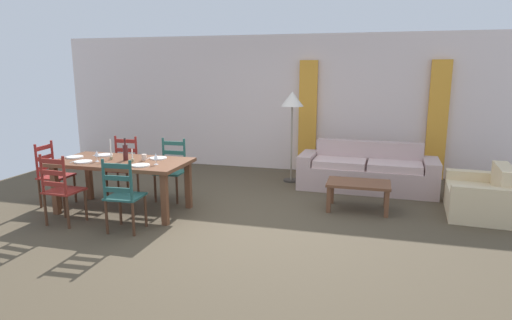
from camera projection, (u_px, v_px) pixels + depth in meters
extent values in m
cube|color=#4C402E|center=(229.00, 220.00, 6.01)|extent=(9.60, 9.60, 0.02)
cube|color=beige|center=(280.00, 103.00, 8.84)|extent=(9.60, 0.16, 2.70)
cube|color=orange|center=(308.00, 117.00, 8.61)|extent=(0.35, 0.08, 2.20)
cube|color=orange|center=(437.00, 121.00, 7.99)|extent=(0.35, 0.08, 2.20)
cube|color=brown|center=(122.00, 162.00, 6.21)|extent=(1.90, 0.96, 0.05)
cube|color=brown|center=(55.00, 190.00, 6.15)|extent=(0.08, 0.08, 0.70)
cube|color=brown|center=(165.00, 199.00, 5.71)|extent=(0.08, 0.08, 0.70)
cube|color=brown|center=(89.00, 178.00, 6.86)|extent=(0.08, 0.08, 0.70)
cube|color=brown|center=(188.00, 185.00, 6.43)|extent=(0.08, 0.08, 0.70)
cube|color=maroon|center=(64.00, 191.00, 5.76)|extent=(0.44, 0.42, 0.03)
cylinder|color=#4F2E1D|center=(64.00, 202.00, 6.02)|extent=(0.04, 0.04, 0.43)
cylinder|color=#4F2E1D|center=(86.00, 205.00, 5.91)|extent=(0.04, 0.04, 0.43)
cylinder|color=#4F2E1D|center=(45.00, 210.00, 5.70)|extent=(0.04, 0.04, 0.43)
cylinder|color=#4F2E1D|center=(68.00, 213.00, 5.59)|extent=(0.04, 0.04, 0.43)
cylinder|color=maroon|center=(42.00, 173.00, 5.60)|extent=(0.04, 0.04, 0.50)
cylinder|color=maroon|center=(64.00, 175.00, 5.49)|extent=(0.04, 0.04, 0.50)
cube|color=maroon|center=(54.00, 184.00, 5.57)|extent=(0.38, 0.05, 0.06)
cube|color=maroon|center=(53.00, 173.00, 5.54)|extent=(0.38, 0.05, 0.06)
cube|color=maroon|center=(52.00, 161.00, 5.51)|extent=(0.38, 0.05, 0.06)
cube|color=#21504A|center=(125.00, 197.00, 5.50)|extent=(0.44, 0.43, 0.03)
cylinder|color=#4F2E1D|center=(120.00, 209.00, 5.74)|extent=(0.04, 0.04, 0.43)
cylinder|color=#4F2E1D|center=(146.00, 211.00, 5.67)|extent=(0.04, 0.04, 0.43)
cylinder|color=#4F2E1D|center=(107.00, 217.00, 5.42)|extent=(0.04, 0.04, 0.43)
cylinder|color=#4F2E1D|center=(133.00, 219.00, 5.34)|extent=(0.04, 0.04, 0.43)
cylinder|color=#21504A|center=(104.00, 179.00, 5.32)|extent=(0.04, 0.04, 0.50)
cylinder|color=#21504A|center=(131.00, 180.00, 5.24)|extent=(0.04, 0.04, 0.50)
cube|color=#21504A|center=(118.00, 190.00, 5.31)|extent=(0.38, 0.05, 0.06)
cube|color=#21504A|center=(117.00, 178.00, 5.28)|extent=(0.38, 0.05, 0.06)
cube|color=#21504A|center=(116.00, 166.00, 5.25)|extent=(0.38, 0.05, 0.06)
cube|color=maroon|center=(122.00, 169.00, 7.00)|extent=(0.44, 0.42, 0.03)
cylinder|color=#4F2E1D|center=(128.00, 186.00, 6.85)|extent=(0.04, 0.04, 0.43)
cylinder|color=#4F2E1D|center=(107.00, 185.00, 6.92)|extent=(0.04, 0.04, 0.43)
cylinder|color=#4F2E1D|center=(138.00, 181.00, 7.18)|extent=(0.04, 0.04, 0.43)
cylinder|color=#4F2E1D|center=(118.00, 180.00, 7.25)|extent=(0.04, 0.04, 0.43)
cylinder|color=maroon|center=(136.00, 152.00, 7.08)|extent=(0.04, 0.04, 0.50)
cylinder|color=maroon|center=(116.00, 151.00, 7.15)|extent=(0.04, 0.04, 0.50)
cube|color=maroon|center=(127.00, 159.00, 7.14)|extent=(0.38, 0.04, 0.06)
cube|color=maroon|center=(126.00, 150.00, 7.11)|extent=(0.38, 0.04, 0.06)
cube|color=maroon|center=(126.00, 141.00, 7.08)|extent=(0.38, 0.04, 0.06)
cube|color=#255B50|center=(170.00, 172.00, 6.79)|extent=(0.43, 0.41, 0.03)
cylinder|color=#4F2E1D|center=(177.00, 190.00, 6.63)|extent=(0.04, 0.04, 0.43)
cylinder|color=#4F2E1D|center=(155.00, 189.00, 6.72)|extent=(0.04, 0.04, 0.43)
cylinder|color=#4F2E1D|center=(186.00, 185.00, 6.96)|extent=(0.04, 0.04, 0.43)
cylinder|color=#4F2E1D|center=(165.00, 183.00, 7.04)|extent=(0.04, 0.04, 0.43)
cylinder|color=#255B50|center=(184.00, 154.00, 6.86)|extent=(0.04, 0.04, 0.50)
cylinder|color=#255B50|center=(163.00, 153.00, 6.94)|extent=(0.04, 0.04, 0.50)
cube|color=#255B50|center=(174.00, 162.00, 6.92)|extent=(0.38, 0.04, 0.06)
cube|color=#255B50|center=(174.00, 153.00, 6.89)|extent=(0.38, 0.04, 0.06)
cube|color=#255B50|center=(173.00, 143.00, 6.86)|extent=(0.38, 0.04, 0.06)
cube|color=maroon|center=(56.00, 176.00, 6.54)|extent=(0.42, 0.44, 0.03)
cylinder|color=#4F2E1D|center=(75.00, 189.00, 6.73)|extent=(0.04, 0.04, 0.43)
cylinder|color=#4F2E1D|center=(60.00, 195.00, 6.38)|extent=(0.04, 0.04, 0.43)
cylinder|color=#4F2E1D|center=(56.00, 187.00, 6.79)|extent=(0.04, 0.04, 0.43)
cylinder|color=#4F2E1D|center=(40.00, 194.00, 6.45)|extent=(0.04, 0.04, 0.43)
cylinder|color=maroon|center=(53.00, 156.00, 6.69)|extent=(0.04, 0.04, 0.50)
cylinder|color=maroon|center=(36.00, 161.00, 6.35)|extent=(0.04, 0.04, 0.50)
cube|color=maroon|center=(46.00, 167.00, 6.55)|extent=(0.05, 0.38, 0.06)
cube|color=maroon|center=(45.00, 157.00, 6.52)|extent=(0.05, 0.38, 0.06)
cube|color=maroon|center=(44.00, 148.00, 6.49)|extent=(0.05, 0.38, 0.06)
cylinder|color=white|center=(83.00, 162.00, 6.08)|extent=(0.24, 0.24, 0.02)
cube|color=silver|center=(74.00, 161.00, 6.12)|extent=(0.02, 0.17, 0.01)
cylinder|color=white|center=(141.00, 165.00, 5.85)|extent=(0.24, 0.24, 0.02)
cube|color=silver|center=(131.00, 165.00, 5.89)|extent=(0.03, 0.17, 0.01)
cylinder|color=white|center=(104.00, 155.00, 6.56)|extent=(0.24, 0.24, 0.02)
cube|color=silver|center=(96.00, 155.00, 6.60)|extent=(0.03, 0.17, 0.01)
cylinder|color=white|center=(158.00, 158.00, 6.32)|extent=(0.24, 0.24, 0.02)
cube|color=silver|center=(149.00, 158.00, 6.36)|extent=(0.02, 0.17, 0.01)
cylinder|color=white|center=(75.00, 157.00, 6.40)|extent=(0.24, 0.24, 0.02)
cube|color=silver|center=(66.00, 157.00, 6.44)|extent=(0.02, 0.17, 0.01)
cylinder|color=#471919|center=(125.00, 153.00, 6.20)|extent=(0.07, 0.07, 0.22)
cylinder|color=#471919|center=(125.00, 142.00, 6.17)|extent=(0.02, 0.02, 0.08)
cylinder|color=black|center=(125.00, 139.00, 6.16)|extent=(0.03, 0.03, 0.02)
cylinder|color=white|center=(97.00, 161.00, 6.13)|extent=(0.06, 0.06, 0.01)
cylinder|color=white|center=(97.00, 159.00, 6.13)|extent=(0.01, 0.01, 0.07)
cone|color=white|center=(97.00, 153.00, 6.11)|extent=(0.06, 0.06, 0.08)
cylinder|color=white|center=(156.00, 164.00, 5.93)|extent=(0.06, 0.06, 0.01)
cylinder|color=white|center=(156.00, 162.00, 5.93)|extent=(0.01, 0.01, 0.07)
cone|color=white|center=(156.00, 156.00, 5.91)|extent=(0.06, 0.06, 0.08)
cylinder|color=beige|center=(144.00, 157.00, 6.20)|extent=(0.07, 0.07, 0.09)
cylinder|color=#998C66|center=(111.00, 158.00, 6.27)|extent=(0.05, 0.05, 0.04)
cylinder|color=white|center=(111.00, 148.00, 6.24)|extent=(0.02, 0.02, 0.26)
cylinder|color=#998C66|center=(133.00, 160.00, 6.11)|extent=(0.05, 0.05, 0.04)
cylinder|color=white|center=(132.00, 154.00, 6.09)|extent=(0.02, 0.02, 0.14)
cube|color=#BC9C96|center=(366.00, 178.00, 7.42)|extent=(1.83, 0.87, 0.40)
cube|color=#BC9C96|center=(368.00, 163.00, 7.66)|extent=(1.81, 0.27, 0.80)
cube|color=#BC9C96|center=(431.00, 178.00, 7.10)|extent=(0.27, 0.81, 0.58)
cube|color=#BC9C96|center=(307.00, 169.00, 7.70)|extent=(0.27, 0.81, 0.58)
cube|color=beige|center=(395.00, 166.00, 7.18)|extent=(0.88, 0.67, 0.12)
cube|color=beige|center=(340.00, 163.00, 7.45)|extent=(0.88, 0.67, 0.12)
cube|color=brown|center=(359.00, 183.00, 6.31)|extent=(0.90, 0.56, 0.04)
cube|color=brown|center=(329.00, 200.00, 6.24)|extent=(0.06, 0.06, 0.38)
cube|color=brown|center=(387.00, 204.00, 6.04)|extent=(0.06, 0.06, 0.38)
cube|color=brown|center=(332.00, 191.00, 6.68)|extent=(0.06, 0.06, 0.38)
cube|color=brown|center=(386.00, 195.00, 6.47)|extent=(0.06, 0.06, 0.38)
cube|color=beige|center=(477.00, 201.00, 6.17)|extent=(0.86, 0.86, 0.38)
cube|color=beige|center=(502.00, 192.00, 6.04)|extent=(0.26, 0.81, 0.72)
cube|color=beige|center=(483.00, 207.00, 5.70)|extent=(0.81, 0.24, 0.52)
cube|color=beige|center=(473.00, 188.00, 6.61)|extent=(0.81, 0.24, 0.52)
cylinder|color=#332D28|center=(291.00, 180.00, 8.04)|extent=(0.28, 0.28, 0.03)
cylinder|color=gray|center=(292.00, 143.00, 7.90)|extent=(0.03, 0.03, 1.35)
cone|color=beige|center=(292.00, 99.00, 7.73)|extent=(0.40, 0.40, 0.26)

